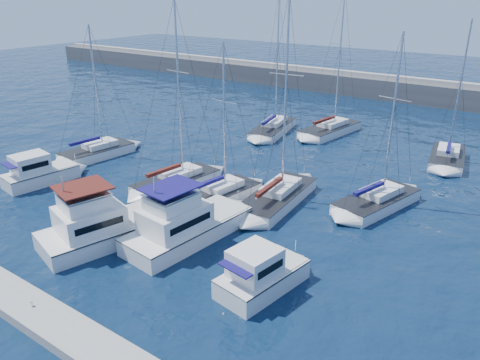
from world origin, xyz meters
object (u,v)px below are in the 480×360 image
Objects in this scene: motor_yacht_port_inner at (101,227)px; sailboat_back_b at (330,129)px; sailboat_back_a at (273,128)px; sailboat_mid_c at (219,195)px; motor_yacht_stbd_inner at (184,225)px; motor_yacht_stbd_outer at (260,275)px; sailboat_back_c at (447,158)px; sailboat_mid_a at (97,152)px; motor_yacht_port_outer at (38,173)px; sailboat_mid_d at (277,197)px; sailboat_mid_e at (377,201)px; sailboat_mid_b at (177,181)px.

sailboat_back_b is (1.80, 32.21, -0.60)m from motor_yacht_port_inner.
motor_yacht_port_inner is at bearing -93.77° from sailboat_back_a.
sailboat_back_a is (-6.49, 18.92, 0.02)m from sailboat_mid_c.
motor_yacht_stbd_outer is at bearing -7.41° from motor_yacht_stbd_inner.
sailboat_back_c is at bearing 78.41° from motor_yacht_port_inner.
sailboat_mid_a is at bearing -118.41° from sailboat_back_b.
motor_yacht_port_outer is at bearing -120.73° from sailboat_back_a.
sailboat_back_b is at bearing 98.98° from sailboat_mid_d.
motor_yacht_port_outer is 0.67× the size of motor_yacht_stbd_inner.
motor_yacht_port_inner is 29.02m from sailboat_back_a.
motor_yacht_stbd_outer is 0.43× the size of sailboat_mid_e.
sailboat_mid_e is at bearing 25.11° from sailboat_mid_d.
sailboat_mid_c is at bearing 112.81° from motor_yacht_stbd_inner.
sailboat_back_c reaches higher than motor_yacht_stbd_inner.
motor_yacht_port_outer is 0.40× the size of sailboat_mid_d.
sailboat_back_b is at bearing 19.38° from sailboat_back_a.
sailboat_mid_d is at bearing 77.51° from motor_yacht_port_inner.
sailboat_mid_b reaches higher than motor_yacht_stbd_outer.
motor_yacht_stbd_outer is 0.37× the size of sailboat_mid_b.
sailboat_mid_d is 1.17× the size of sailboat_back_c.
motor_yacht_port_inner is at bearing -163.24° from motor_yacht_stbd_outer.
sailboat_back_a reaches higher than motor_yacht_port_inner.
sailboat_mid_d is (2.12, 8.82, -0.60)m from motor_yacht_stbd_inner.
motor_yacht_port_inner is at bearing -6.66° from motor_yacht_port_outer.
sailboat_mid_c is (2.53, 9.82, -0.62)m from motor_yacht_port_inner.
sailboat_mid_d is 19.64m from sailboat_back_a.
sailboat_mid_e reaches higher than sailboat_mid_c.
motor_yacht_stbd_outer is at bearing -81.66° from sailboat_mid_e.
motor_yacht_stbd_inner is 20.20m from sailboat_mid_a.
motor_yacht_stbd_outer is at bearing -68.39° from sailboat_mid_d.
motor_yacht_port_inner is 0.57× the size of sailboat_back_b.
sailboat_back_c is at bearing 65.49° from sailboat_mid_c.
sailboat_mid_a is at bearing -131.70° from sailboat_back_a.
sailboat_back_c is at bearing 58.71° from sailboat_mid_d.
motor_yacht_port_inner and motor_yacht_stbd_inner have the same top height.
sailboat_mid_d is at bearing -67.84° from sailboat_back_b.
motor_yacht_port_outer is at bearing -179.66° from motor_yacht_port_inner.
sailboat_back_c reaches higher than motor_yacht_stbd_outer.
sailboat_mid_a reaches higher than motor_yacht_port_outer.
motor_yacht_stbd_inner reaches higher than motor_yacht_stbd_outer.
motor_yacht_stbd_outer is 0.44× the size of sailboat_mid_a.
motor_yacht_port_inner is 0.60× the size of sailboat_mid_b.
sailboat_mid_d reaches higher than motor_yacht_port_inner.
sailboat_mid_b is (-13.90, 8.30, -0.40)m from motor_yacht_stbd_outer.
motor_yacht_port_inner is at bearing -115.15° from sailboat_mid_e.
sailboat_mid_a is at bearing 109.80° from motor_yacht_port_outer.
sailboat_back_a reaches higher than sailboat_mid_a.
sailboat_mid_b reaches higher than sailboat_mid_c.
sailboat_mid_e is (6.77, 3.84, -0.02)m from sailboat_mid_d.
sailboat_mid_e is at bearing -108.29° from sailboat_back_c.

